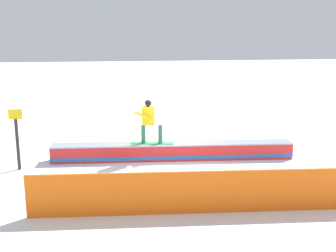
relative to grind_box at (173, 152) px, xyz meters
The scene contains 5 objects.
ground_plane 0.25m from the grind_box, ahead, with size 120.00×120.00×0.00m, color white.
grind_box is the anchor object (origin of this frame).
snowboarder 1.35m from the grind_box, ahead, with size 1.44×0.58×1.46m.
safety_fence 4.30m from the grind_box, 90.00° to the left, with size 8.26×0.06×1.01m, color orange.
trail_marker 4.93m from the grind_box, ahead, with size 0.40×0.10×1.88m.
Camera 1 is at (2.50, 12.63, 3.94)m, focal length 42.90 mm.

